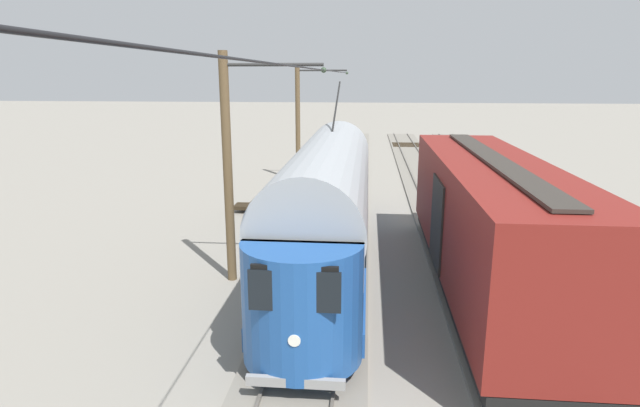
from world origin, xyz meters
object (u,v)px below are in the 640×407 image
coach_adjacent (488,221)px  catenary_pole_foreground (299,121)px  vintage_streetcar (328,200)px  catenary_pole_mid_near (231,165)px  spare_tie_stack (260,207)px  switch_stand (539,173)px

coach_adjacent → catenary_pole_foreground: bearing=-64.4°
vintage_streetcar → catenary_pole_mid_near: 3.56m
vintage_streetcar → catenary_pole_foreground: catenary_pole_foreground is taller
coach_adjacent → catenary_pole_mid_near: size_ratio=1.87×
coach_adjacent → spare_tie_stack: 12.12m
catenary_pole_foreground → spare_tie_stack: 8.33m
vintage_streetcar → coach_adjacent: vintage_streetcar is taller
catenary_pole_foreground → catenary_pole_mid_near: (0.00, 15.79, 0.00)m
vintage_streetcar → spare_tie_stack: size_ratio=6.69×
coach_adjacent → vintage_streetcar: bearing=-20.8°
catenary_pole_foreground → catenary_pole_mid_near: 15.79m
coach_adjacent → spare_tie_stack: size_ratio=5.45×
vintage_streetcar → coach_adjacent: size_ratio=1.23×
coach_adjacent → switch_stand: size_ratio=10.59×
switch_stand → spare_tie_stack: bearing=27.2°
spare_tie_stack → catenary_pole_mid_near: bearing=96.2°
spare_tie_stack → catenary_pole_foreground: bearing=-96.8°
switch_stand → spare_tie_stack: size_ratio=0.51×
coach_adjacent → catenary_pole_foreground: 17.74m
catenary_pole_mid_near → switch_stand: 21.60m
catenary_pole_foreground → catenary_pole_mid_near: same height
vintage_streetcar → coach_adjacent: bearing=159.2°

